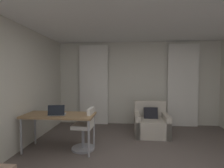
% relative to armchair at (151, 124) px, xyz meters
% --- Properties ---
extents(wall_window, '(5.12, 0.06, 2.60)m').
position_rel_armchair_xyz_m(wall_window, '(-0.32, 1.00, 1.02)').
color(wall_window, beige).
rests_on(wall_window, ground).
extents(curtain_left_panel, '(0.90, 0.06, 2.50)m').
position_rel_armchair_xyz_m(curtain_left_panel, '(-1.69, 0.87, 0.97)').
color(curtain_left_panel, silver).
rests_on(curtain_left_panel, ground).
extents(curtain_right_panel, '(0.90, 0.06, 2.50)m').
position_rel_armchair_xyz_m(curtain_right_panel, '(1.06, 0.87, 0.97)').
color(curtain_right_panel, silver).
rests_on(curtain_right_panel, ground).
extents(armchair, '(0.86, 0.80, 0.85)m').
position_rel_armchair_xyz_m(armchair, '(0.00, 0.00, 0.00)').
color(armchair, '#B2A899').
rests_on(armchair, ground).
extents(desk, '(1.45, 0.62, 0.75)m').
position_rel_armchair_xyz_m(desk, '(-2.02, -1.12, 0.41)').
color(desk, olive).
rests_on(desk, ground).
extents(desk_chair, '(0.48, 0.48, 0.88)m').
position_rel_armchair_xyz_m(desk_chair, '(-1.51, -1.04, 0.11)').
color(desk_chair, gray).
rests_on(desk_chair, ground).
extents(laptop, '(0.36, 0.30, 0.22)m').
position_rel_armchair_xyz_m(laptop, '(-2.03, -1.21, 0.51)').
color(laptop, '#ADADB2').
rests_on(laptop, desk).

